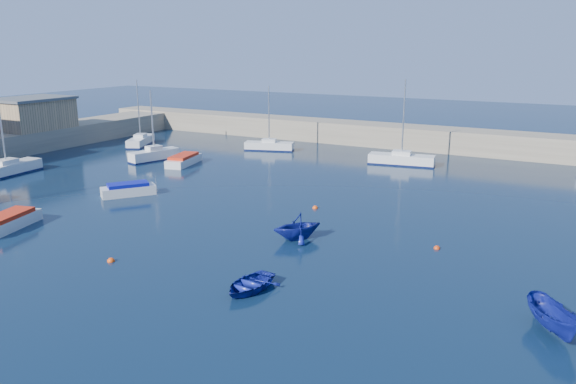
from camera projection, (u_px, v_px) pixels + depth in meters
The scene contains 17 objects.
ground at pixel (193, 299), 27.54m from camera, with size 220.00×220.00×0.00m, color #0C1E34.
back_wall at pixel (433, 139), 66.34m from camera, with size 96.00×4.50×2.60m, color gray.
brick_shed_a at pixel (33, 115), 66.24m from camera, with size 6.00×8.00×3.40m, color tan.
sailboat_2 at pixel (7, 169), 53.58m from camera, with size 2.57×7.04×9.01m.
sailboat_3 at pixel (154, 155), 60.28m from camera, with size 3.04×5.72×7.47m.
sailboat_4 at pixel (141, 141), 69.59m from camera, with size 4.07×6.24×7.99m.
sailboat_5 at pixel (269, 146), 66.21m from camera, with size 5.91×3.26×7.52m.
sailboat_6 at pixel (401, 159), 58.20m from camera, with size 6.90×2.87×8.75m.
motorboat_0 at pixel (9, 221), 37.97m from camera, with size 2.84×5.05×1.07m.
motorboat_1 at pixel (128, 190), 46.33m from camera, with size 3.76×4.36×1.05m.
motorboat_2 at pixel (184, 160), 58.28m from camera, with size 2.88×5.40×1.06m.
dinghy_center at pixel (249, 284), 28.38m from camera, with size 2.37×3.31×0.69m, color navy.
dinghy_left at pixel (297, 226), 35.78m from camera, with size 2.81×3.26×1.72m, color navy.
dinghy_right at pixel (554, 319), 24.06m from camera, with size 1.33×3.55×1.37m, color navy.
buoy_0 at pixel (111, 261), 32.28m from camera, with size 0.44×0.44×0.44m, color #EF470C.
buoy_1 at pixel (437, 249), 34.30m from camera, with size 0.40×0.40×0.40m, color #C0350E.
buoy_3 at pixel (315, 208), 42.76m from camera, with size 0.43×0.43×0.43m, color #EF470C.
Camera 1 is at (16.14, -20.04, 12.08)m, focal length 35.00 mm.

